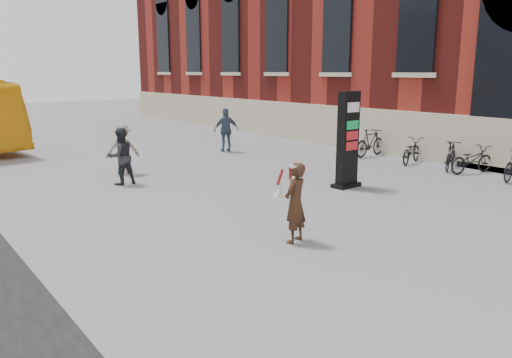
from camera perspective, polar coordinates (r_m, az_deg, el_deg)
ground at (r=10.63m, az=4.50°, el=-5.83°), size 100.00×100.00×0.00m
info_pylon at (r=14.48m, az=10.45°, el=4.40°), size 0.90×0.48×2.74m
woman at (r=9.69m, az=4.45°, el=-2.62°), size 0.72×0.68×1.59m
pedestrian_a at (r=15.19m, az=-15.20°, el=2.51°), size 0.84×0.67×1.68m
pedestrian_b at (r=16.79m, az=-15.02°, el=3.34°), size 1.20×0.91×1.64m
pedestrian_c at (r=20.79m, az=-3.42°, el=5.61°), size 1.14×0.73×1.81m
bike_4 at (r=17.79m, az=23.43°, el=2.04°), size 1.83×1.01×0.91m
bike_5 at (r=18.15m, az=21.37°, el=2.51°), size 1.69×1.04×0.98m
bike_6 at (r=19.01m, az=17.31°, el=3.09°), size 1.84×1.11×0.91m
bike_7 at (r=20.13m, az=12.93°, el=4.07°), size 1.85×0.67×1.09m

